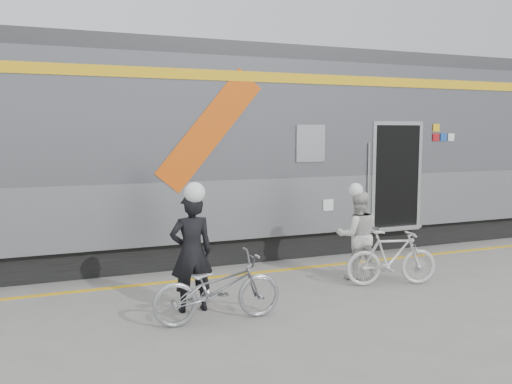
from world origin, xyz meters
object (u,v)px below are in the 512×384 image
man (191,253)px  woman (357,235)px  bicycle_left (218,288)px  bicycle_right (392,258)px

man → woman: 3.07m
man → bicycle_left: size_ratio=0.95×
woman → bicycle_right: (0.30, -0.55, -0.29)m
bicycle_left → bicycle_right: bicycle_left is taller
man → bicycle_right: bearing=-178.8°
woman → bicycle_right: woman is taller
man → woman: size_ratio=1.11×
man → bicycle_right: man is taller
bicycle_left → bicycle_right: size_ratio=1.15×
woman → bicycle_right: 0.69m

